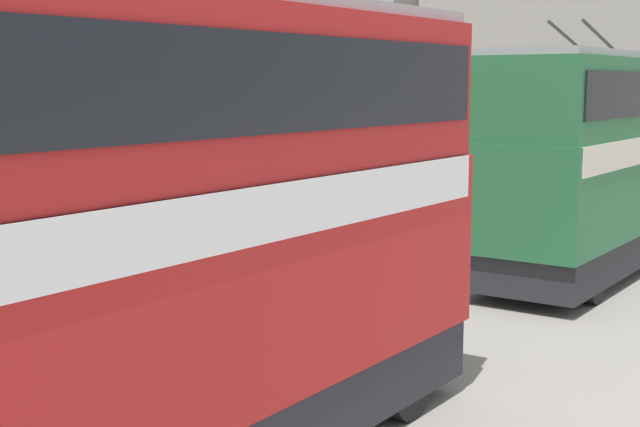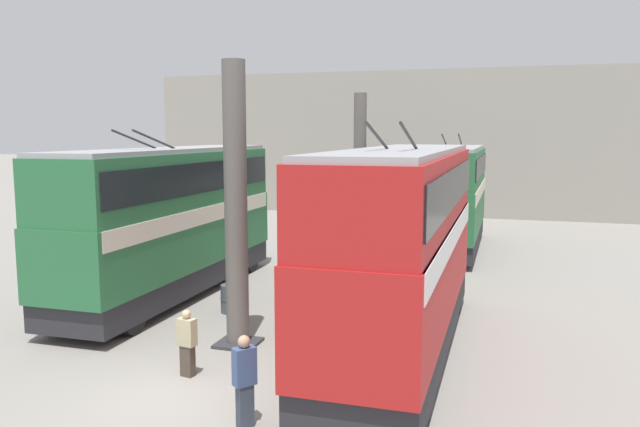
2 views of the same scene
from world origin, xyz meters
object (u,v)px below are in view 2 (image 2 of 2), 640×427
bus_left_near (402,239)px  person_by_left_row (245,378)px  bus_right_far (171,213)px  person_aisle_foreground (187,342)px  person_aisle_midway (313,248)px  oil_drum (231,298)px  bus_left_far (453,192)px

bus_left_near → person_by_left_row: 5.64m
bus_left_near → bus_right_far: size_ratio=0.98×
bus_right_far → person_aisle_foreground: (-6.21, -3.97, -2.04)m
person_aisle_midway → oil_drum: (-6.95, 0.47, -0.39)m
person_aisle_foreground → bus_right_far: bearing=43.3°
person_by_left_row → person_aisle_foreground: bearing=-0.6°
bus_left_far → oil_drum: size_ratio=11.08×
person_by_left_row → bus_right_far: bearing=-12.9°
bus_left_near → person_aisle_midway: size_ratio=6.99×
person_aisle_midway → bus_right_far: bearing=135.3°
person_aisle_midway → person_aisle_foreground: 11.94m
person_aisle_foreground → oil_drum: bearing=24.6°
person_aisle_midway → person_aisle_foreground: bearing=168.4°
bus_left_far → person_by_left_row: 19.64m
bus_left_far → person_by_left_row: size_ratio=5.41×
person_by_left_row → bus_left_near: bearing=-74.3°
bus_right_far → person_by_left_row: bus_right_far is taller
bus_right_far → person_aisle_midway: bearing=-29.4°
bus_left_far → person_aisle_foreground: (-17.53, 4.39, -1.96)m
bus_left_near → person_by_left_row: size_ratio=6.16×
person_by_left_row → person_aisle_foreground: person_by_left_row is taller
person_by_left_row → bus_left_far: bearing=-56.7°
person_by_left_row → person_aisle_midway: person_by_left_row is taller
bus_left_near → person_aisle_midway: bus_left_near is taller
bus_left_far → person_by_left_row: bus_left_far is taller
bus_left_far → person_aisle_foreground: 18.18m
oil_drum → person_by_left_row: bearing=-153.1°
person_aisle_midway → oil_drum: size_ratio=1.80×
bus_left_near → bus_right_far: bearing=68.6°
bus_left_far → bus_right_far: bus_right_far is taller
bus_left_near → bus_left_far: 14.61m
bus_left_far → oil_drum: 13.97m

